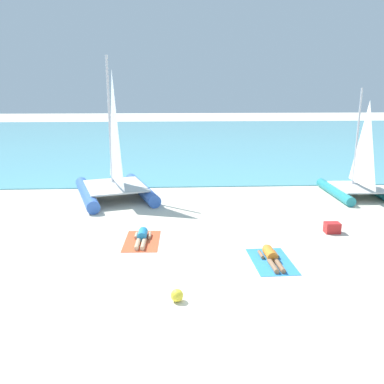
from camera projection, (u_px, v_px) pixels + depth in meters
The scene contains 10 objects.
ground_plane at pixel (186, 188), 20.08m from camera, with size 120.00×120.00×0.00m, color beige.
ocean_water at pixel (178, 138), 39.58m from camera, with size 120.00×40.00×0.05m, color #5BB2C1.
sailboat_blue at pixel (115, 178), 18.11m from camera, with size 4.26×5.38×6.14m.
sailboat_teal at pixel (357, 181), 18.44m from camera, with size 2.38×3.69×4.78m.
towel_center_left at pixel (142, 241), 13.19m from camera, with size 1.10×1.90×0.01m, color #EA5933.
sunbather_center_left at pixel (142, 237), 13.22m from camera, with size 0.56×1.56×0.30m.
towel_center_right at pixel (272, 261), 11.64m from camera, with size 1.10×1.90×0.01m, color #338CD8.
sunbather_center_right at pixel (271, 256), 11.68m from camera, with size 0.55×1.56×0.30m.
beach_ball at pixel (177, 295), 9.45m from camera, with size 0.30×0.30×0.30m, color yellow.
cooler_box at pixel (332, 228), 13.91m from camera, with size 0.50×0.36×0.36m, color red.
Camera 1 is at (-0.76, -9.49, 4.81)m, focal length 38.34 mm.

